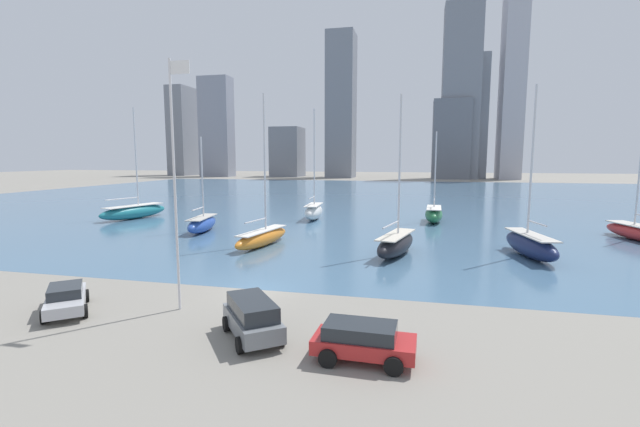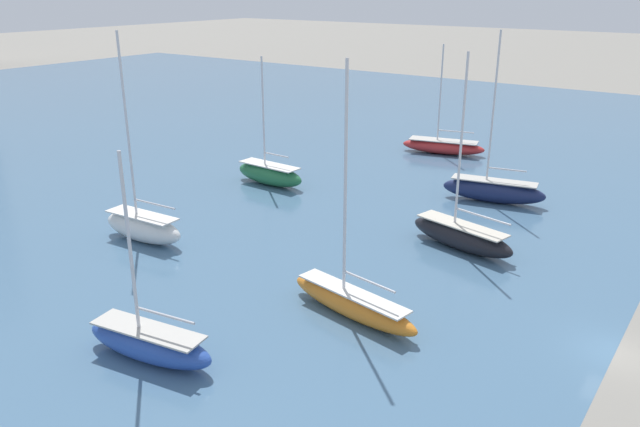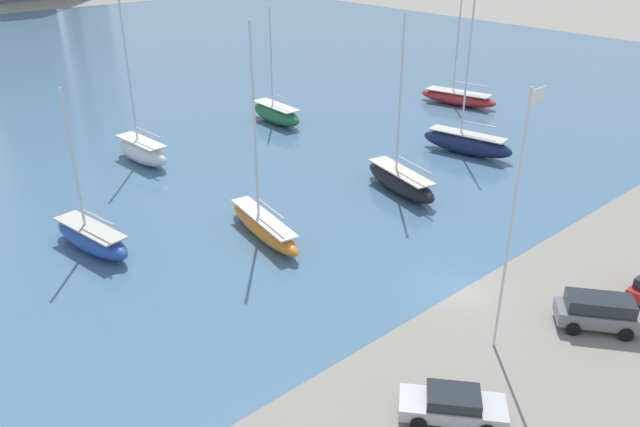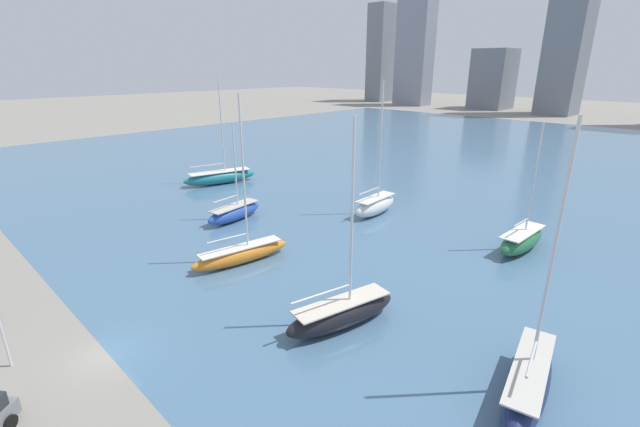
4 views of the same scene
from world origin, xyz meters
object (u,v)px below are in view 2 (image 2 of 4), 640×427
sailboat_green (270,174)px  sailboat_orange (352,302)px  sailboat_red (443,146)px  sailboat_white (143,226)px  sailboat_black (461,235)px  sailboat_navy (493,190)px  sailboat_blue (149,342)px

sailboat_green → sailboat_orange: sailboat_orange is taller
sailboat_green → sailboat_orange: (-17.01, -20.41, -0.15)m
sailboat_red → sailboat_white: bearing=155.2°
sailboat_black → sailboat_white: size_ratio=0.92×
sailboat_white → sailboat_orange: 19.11m
sailboat_navy → sailboat_blue: sailboat_navy is taller
sailboat_navy → sailboat_red: (13.12, 10.93, -0.24)m
sailboat_orange → sailboat_green: bearing=59.7°
sailboat_white → sailboat_green: 16.56m
sailboat_navy → sailboat_white: 30.22m
sailboat_navy → sailboat_green: bearing=99.7°
sailboat_blue → sailboat_white: sailboat_white is taller
sailboat_red → sailboat_blue: sailboat_red is taller
sailboat_white → sailboat_black: bearing=-61.9°
sailboat_blue → sailboat_green: bearing=18.9°
sailboat_orange → sailboat_navy: bearing=11.4°
sailboat_red → sailboat_orange: 39.47m
sailboat_red → sailboat_black: sailboat_black is taller
sailboat_black → sailboat_blue: bearing=175.3°
sailboat_red → sailboat_blue: (-47.52, -5.57, 0.09)m
sailboat_blue → sailboat_black: sailboat_black is taller
sailboat_red → sailboat_black: 27.77m
sailboat_navy → sailboat_white: bearing=131.4°
sailboat_orange → sailboat_red: bearing=26.9°
sailboat_red → sailboat_navy: bearing=-153.8°
sailboat_black → sailboat_white: (-12.56, 20.20, 0.14)m
sailboat_navy → sailboat_black: size_ratio=1.05×
sailboat_white → sailboat_blue: bearing=-132.4°
sailboat_red → sailboat_blue: size_ratio=1.10×
sailboat_blue → sailboat_black: size_ratio=0.78×
sailboat_blue → sailboat_white: 16.56m
sailboat_black → sailboat_green: (3.95, 21.52, 0.04)m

